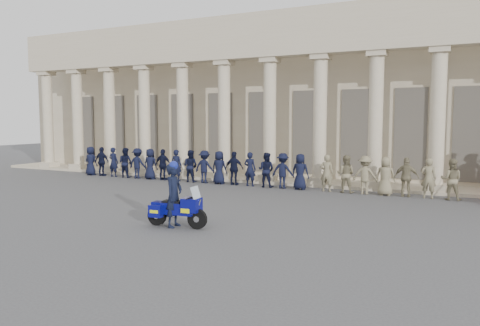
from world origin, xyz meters
name	(u,v)px	position (x,y,z in m)	size (l,w,h in m)	color
ground	(215,214)	(0.00, 0.00, 0.00)	(90.00, 90.00, 0.00)	#454548
building	(331,98)	(0.00, 14.74, 4.52)	(40.00, 12.50, 9.00)	#BCAB8D
officer_rank	(237,168)	(-2.42, 6.58, 0.83)	(19.94, 0.63, 1.66)	black
motorcycle	(177,209)	(-0.01, -2.26, 0.55)	(1.98, 0.83, 1.27)	black
rider	(174,194)	(-0.12, -2.27, 0.99)	(0.51, 0.73, 2.00)	black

